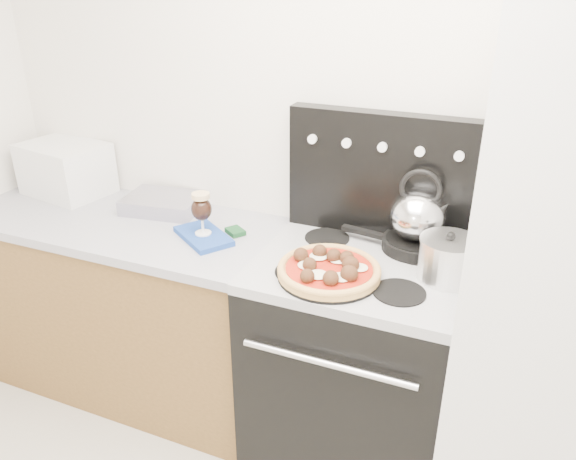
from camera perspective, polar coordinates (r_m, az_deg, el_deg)
The scene contains 16 objects.
room_shell at distance 1.24m, azimuth -6.86°, elevation -7.39°, with size 3.52×3.01×2.52m.
base_cabinet at distance 2.81m, azimuth -15.47°, elevation -7.62°, with size 1.45×0.60×0.86m, color brown.
countertop at distance 2.60m, azimuth -16.60°, elevation 0.73°, with size 1.48×0.63×0.04m, color #A4A3AF.
stove_body at distance 2.36m, azimuth 6.66°, elevation -13.64°, with size 0.76×0.65×0.88m, color black.
cooktop at distance 2.10m, azimuth 7.28°, elevation -3.85°, with size 0.76×0.65×0.04m, color #ADADB2.
backguard at distance 2.24m, azimuth 9.62°, elevation 5.43°, with size 0.76×0.08×0.50m, color black.
fridge at distance 2.02m, azimuth 26.68°, elevation -6.29°, with size 0.64×0.68×1.90m, color silver.
toaster_oven at distance 2.94m, azimuth -21.64°, elevation 5.82°, with size 0.39×0.29×0.25m, color silver.
foil_sheet at distance 2.63m, azimuth -12.53°, elevation 2.69°, with size 0.34×0.25×0.07m, color silver.
oven_mitt at distance 2.33m, azimuth -8.58°, elevation -0.62°, with size 0.27×0.15×0.02m, color #1D429E.
beer_glass at distance 2.28m, azimuth -8.75°, elevation 1.68°, with size 0.08×0.08×0.18m, color black, non-canonical shape.
pizza_pan at distance 1.99m, azimuth 4.17°, elevation -4.66°, with size 0.36×0.36×0.01m, color black.
pizza at distance 1.97m, azimuth 4.19°, elevation -3.86°, with size 0.36×0.36×0.05m, color tan, non-canonical shape.
skillet at distance 2.22m, azimuth 12.75°, elevation -1.43°, with size 0.25×0.25×0.04m, color black.
tea_kettle at distance 2.16m, azimuth 13.10°, elevation 1.90°, with size 0.21×0.21×0.24m, color white, non-canonical shape.
stock_pot at distance 2.02m, azimuth 15.90°, elevation -2.99°, with size 0.20×0.20×0.14m, color white.
Camera 1 is at (0.54, -0.61, 1.92)m, focal length 35.00 mm.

